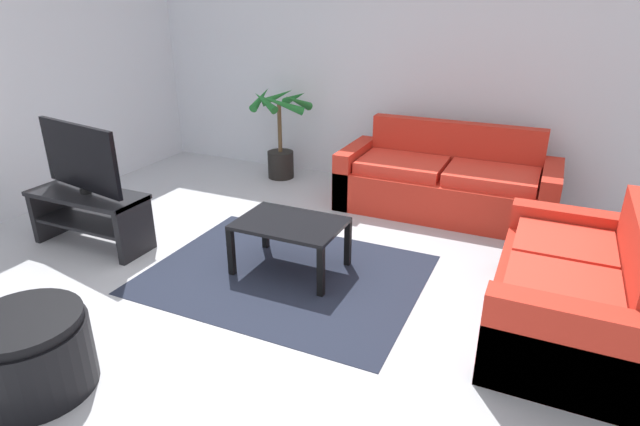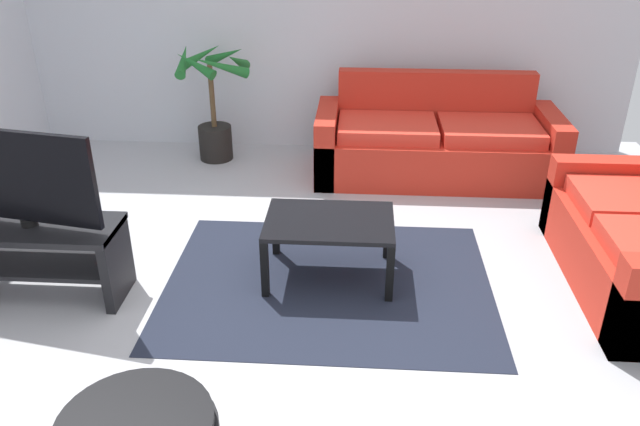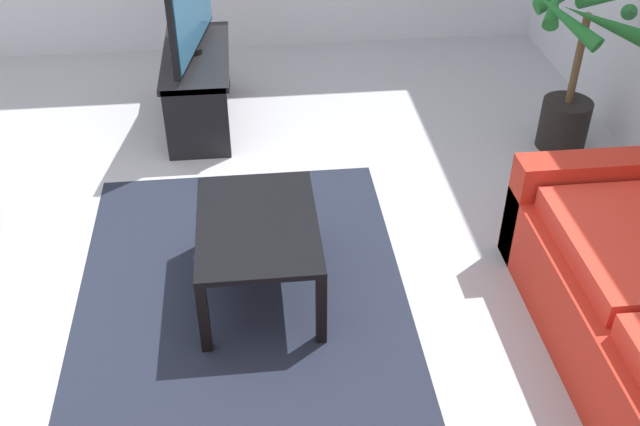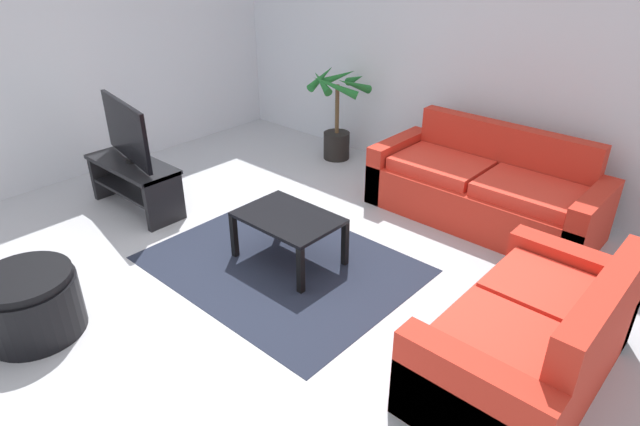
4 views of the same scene
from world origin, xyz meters
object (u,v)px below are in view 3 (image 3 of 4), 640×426
at_px(tv, 191,6).
at_px(potted_palm, 574,75).
at_px(tv_stand, 198,77).
at_px(coffee_table, 258,232).

relative_size(tv, potted_palm, 0.91).
height_order(tv, potted_palm, tv).
bearing_deg(tv_stand, potted_palm, 75.13).
height_order(tv, coffee_table, tv).
xyz_separation_m(coffee_table, potted_palm, (-1.23, 2.08, 0.16)).
bearing_deg(potted_palm, coffee_table, -59.49).
height_order(tv_stand, tv, tv).
distance_m(tv, coffee_table, 1.96).
bearing_deg(potted_palm, tv_stand, -104.87).
xyz_separation_m(tv, coffee_table, (1.87, 0.34, -0.47)).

